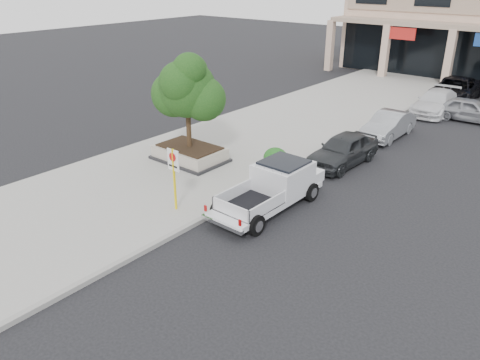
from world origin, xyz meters
name	(u,v)px	position (x,y,z in m)	size (l,w,h in m)	color
ground	(229,240)	(0.00, 0.00, 0.00)	(120.00, 120.00, 0.00)	black
sidewalk	(225,150)	(-5.50, 6.00, 0.07)	(8.00, 52.00, 0.15)	gray
curb	(293,171)	(-1.55, 6.00, 0.07)	(0.20, 52.00, 0.15)	gray
planter	(190,153)	(-5.76, 3.93, 0.48)	(3.20, 2.20, 0.68)	black
planter_tree	(192,89)	(-5.63, 4.09, 3.41)	(2.90, 2.55, 4.00)	#2F2112
no_parking_sign	(174,171)	(-2.72, 0.23, 1.63)	(0.55, 0.09, 2.30)	yellow
hedge	(276,158)	(-2.21, 5.62, 0.62)	(1.10, 0.99, 0.94)	#164C15
pickup_truck	(268,189)	(-0.35, 2.58, 0.81)	(1.91, 5.15, 1.62)	silver
curb_car_a	(343,150)	(-0.38, 8.24, 0.71)	(1.67, 4.15, 1.41)	#292B2D
curb_car_b	(389,125)	(-0.39, 13.14, 0.67)	(1.41, 4.04, 1.33)	#93969A
curb_car_c	(436,102)	(-0.09, 19.32, 0.69)	(1.94, 4.76, 1.38)	silver
curb_car_d	(455,90)	(-0.08, 22.98, 0.79)	(2.62, 5.67, 1.58)	black
lot_car_a	(470,110)	(2.00, 18.95, 0.67)	(1.58, 3.93, 1.34)	#96979D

